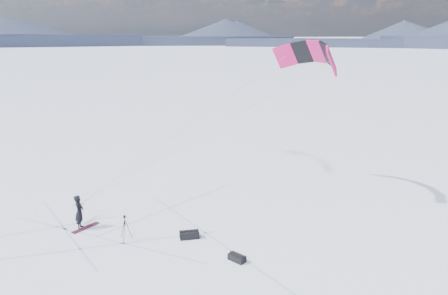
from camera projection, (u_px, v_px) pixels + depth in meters
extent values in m
plane|color=white|center=(134.00, 241.00, 20.77)|extent=(1800.00, 1800.00, 0.00)
cube|color=black|center=(351.00, 41.00, 315.05)|extent=(152.40, 113.97, 6.60)
cone|color=black|center=(351.00, 37.00, 314.21)|extent=(87.43, 87.43, 8.00)
cube|color=black|center=(200.00, 41.00, 329.01)|extent=(155.54, 70.36, 6.60)
cone|color=black|center=(200.00, 37.00, 328.17)|extent=(74.14, 74.14, 8.00)
cube|color=black|center=(43.00, 42.00, 305.68)|extent=(155.54, 70.36, 6.60)
cone|color=black|center=(43.00, 37.00, 304.84)|extent=(74.14, 74.14, 8.00)
cube|color=#A3AED3|center=(56.00, 266.00, 18.47)|extent=(3.52, 7.29, 0.01)
cube|color=#A3AED3|center=(100.00, 238.00, 21.00)|extent=(6.45, 7.79, 0.01)
cube|color=#A3AED3|center=(135.00, 216.00, 23.53)|extent=(11.66, 3.07, 0.01)
cube|color=#A3AED3|center=(179.00, 266.00, 18.50)|extent=(1.27, 5.91, 0.01)
cube|color=#A3AED3|center=(209.00, 238.00, 21.03)|extent=(6.52, 4.83, 0.01)
imported|color=black|center=(81.00, 228.00, 22.08)|extent=(0.48, 0.68, 1.77)
cube|color=maroon|center=(86.00, 228.00, 22.09)|extent=(1.33, 1.26, 0.04)
cylinder|color=black|center=(129.00, 229.00, 20.76)|extent=(0.34, 0.09, 1.08)
cylinder|color=black|center=(123.00, 229.00, 20.79)|extent=(0.24, 0.28, 1.08)
cylinder|color=black|center=(124.00, 231.00, 20.54)|extent=(0.14, 0.33, 1.08)
cylinder|color=black|center=(125.00, 222.00, 20.60)|extent=(0.03, 0.03, 0.31)
cube|color=black|center=(125.00, 218.00, 20.55)|extent=(0.07, 0.07, 0.04)
cube|color=black|center=(125.00, 217.00, 20.53)|extent=(0.13, 0.10, 0.09)
cylinder|color=black|center=(125.00, 216.00, 20.60)|extent=(0.06, 0.09, 0.06)
cube|color=black|center=(189.00, 235.00, 20.97)|extent=(0.93, 0.44, 0.35)
cylinder|color=black|center=(189.00, 231.00, 20.92)|extent=(0.88, 0.10, 0.09)
cube|color=black|center=(237.00, 258.00, 18.89)|extent=(0.76, 0.85, 0.29)
cylinder|color=black|center=(237.00, 254.00, 18.85)|extent=(0.50, 0.65, 0.09)
cube|color=#CD135D|center=(331.00, 60.00, 22.66)|extent=(1.21, 1.29, 1.62)
cube|color=black|center=(327.00, 54.00, 23.76)|extent=(0.87, 1.39, 1.45)
cube|color=#CD135D|center=(317.00, 51.00, 24.91)|extent=(0.95, 1.40, 1.27)
cube|color=black|center=(302.00, 52.00, 25.98)|extent=(1.28, 1.30, 1.45)
cube|color=#CD135D|center=(286.00, 56.00, 26.85)|extent=(1.55, 1.09, 1.62)
cylinder|color=gray|center=(208.00, 131.00, 22.21)|extent=(13.15, 0.11, 6.92)
cylinder|color=gray|center=(193.00, 123.00, 24.30)|extent=(12.35, 4.55, 6.92)
cylinder|color=black|center=(79.00, 205.00, 21.75)|extent=(0.55, 0.12, 0.03)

